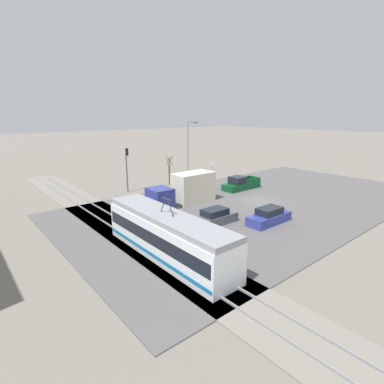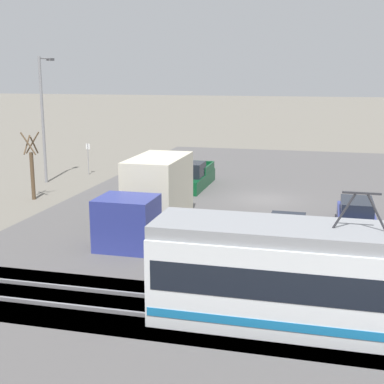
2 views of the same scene
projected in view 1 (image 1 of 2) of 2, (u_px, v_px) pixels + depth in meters
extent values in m
plane|color=slate|center=(260.00, 201.00, 35.62)|extent=(320.00, 320.00, 0.00)
cube|color=#565454|center=(260.00, 201.00, 35.61)|extent=(23.96, 45.08, 0.08)
cube|color=gray|center=(136.00, 237.00, 25.30)|extent=(64.08, 4.40, 0.08)
cube|color=gray|center=(144.00, 233.00, 25.72)|extent=(62.79, 0.10, 0.14)
cube|color=gray|center=(128.00, 238.00, 24.83)|extent=(62.79, 0.10, 0.14)
cube|color=white|center=(167.00, 238.00, 21.48)|extent=(12.44, 2.75, 2.80)
cube|color=black|center=(167.00, 234.00, 21.40)|extent=(12.07, 2.78, 0.93)
cube|color=#1970AD|center=(168.00, 249.00, 21.70)|extent=(12.32, 2.79, 0.27)
cube|color=gray|center=(167.00, 217.00, 21.08)|extent=(12.44, 2.53, 0.40)
cylinder|color=#2D2D33|center=(171.00, 208.00, 20.55)|extent=(0.66, 0.07, 1.15)
cylinder|color=#2D2D33|center=(163.00, 205.00, 21.22)|extent=(0.66, 0.07, 1.15)
cube|color=#2D2D33|center=(167.00, 199.00, 20.75)|extent=(1.10, 0.08, 0.06)
cube|color=navy|center=(160.00, 199.00, 32.15)|extent=(2.54, 2.26, 2.35)
cube|color=beige|center=(193.00, 187.00, 34.89)|extent=(2.54, 4.80, 3.45)
cube|color=#196B38|center=(186.00, 182.00, 35.75)|extent=(0.02, 2.40, 0.86)
cube|color=#0C4723|center=(241.00, 186.00, 41.09)|extent=(2.06, 5.76, 0.88)
cube|color=black|center=(238.00, 180.00, 40.36)|extent=(1.89, 1.96, 0.95)
cube|color=#0C4723|center=(242.00, 179.00, 42.36)|extent=(0.12, 2.88, 0.51)
cube|color=#0C4723|center=(253.00, 181.00, 40.95)|extent=(0.12, 2.88, 0.51)
cube|color=#0C4723|center=(255.00, 178.00, 42.62)|extent=(1.89, 0.23, 0.51)
cube|color=red|center=(250.00, 180.00, 43.38)|extent=(0.14, 0.04, 0.18)
cube|color=navy|center=(269.00, 219.00, 28.25)|extent=(1.79, 4.75, 0.88)
cube|color=black|center=(269.00, 211.00, 28.06)|extent=(1.54, 2.47, 0.65)
cube|color=#4C5156|center=(215.00, 219.00, 28.07)|extent=(1.78, 4.63, 0.85)
cube|color=black|center=(215.00, 212.00, 27.89)|extent=(1.53, 2.41, 0.62)
cylinder|color=#47474C|center=(127.00, 171.00, 39.14)|extent=(0.16, 0.16, 5.81)
cube|color=black|center=(127.00, 152.00, 38.63)|extent=(0.28, 0.22, 0.95)
sphere|color=#390606|center=(128.00, 149.00, 38.63)|extent=(0.18, 0.18, 0.18)
sphere|color=#3C2C06|center=(128.00, 152.00, 38.71)|extent=(0.18, 0.18, 0.18)
sphere|color=green|center=(128.00, 154.00, 38.79)|extent=(0.18, 0.18, 0.18)
cylinder|color=brown|center=(169.00, 174.00, 43.86)|extent=(0.24, 0.24, 2.99)
cylinder|color=brown|center=(168.00, 161.00, 43.55)|extent=(0.09, 0.84, 1.15)
cylinder|color=brown|center=(168.00, 161.00, 43.19)|extent=(1.02, 0.09, 1.40)
cylinder|color=brown|center=(170.00, 161.00, 43.18)|extent=(0.09, 0.84, 1.15)
cylinder|color=brown|center=(171.00, 160.00, 43.49)|extent=(1.02, 0.09, 1.40)
cylinder|color=gray|center=(188.00, 150.00, 47.68)|extent=(0.20, 0.20, 8.94)
cylinder|color=gray|center=(192.00, 122.00, 47.07)|extent=(0.12, 1.60, 0.12)
cube|color=#515156|center=(195.00, 122.00, 47.55)|extent=(0.36, 0.60, 0.18)
cylinder|color=gray|center=(211.00, 169.00, 49.51)|extent=(0.06, 0.06, 2.43)
cube|color=white|center=(212.00, 163.00, 49.28)|extent=(0.32, 0.02, 0.44)
cube|color=red|center=(212.00, 163.00, 49.29)|extent=(0.31, 0.01, 0.10)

